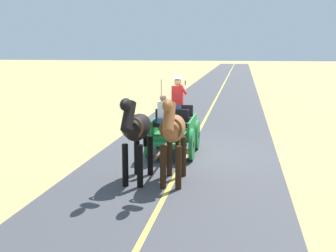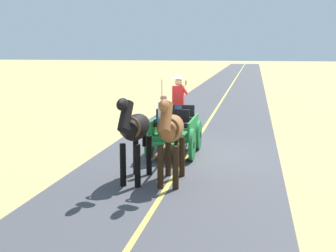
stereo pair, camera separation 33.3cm
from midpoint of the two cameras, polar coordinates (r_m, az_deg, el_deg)
ground_plane at (r=14.27m, az=1.84°, el=-3.47°), size 200.00×200.00×0.00m
road_surface at (r=14.27m, az=1.84°, el=-3.45°), size 5.62×160.00×0.01m
road_centre_stripe at (r=14.27m, az=1.84°, el=-3.43°), size 0.12×160.00×0.00m
horse_drawn_carriage at (r=13.93m, az=0.08°, el=-0.37°), size 1.43×4.50×2.50m
horse_near_side at (r=10.83m, az=-0.22°, el=-0.63°), size 0.60×2.13×2.21m
horse_off_side at (r=11.01m, az=-4.87°, el=-0.49°), size 0.60×2.13×2.21m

